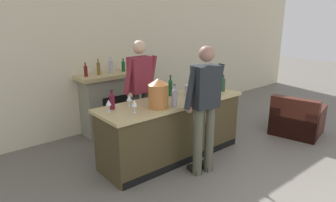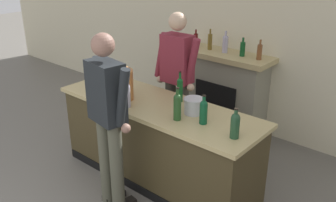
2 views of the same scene
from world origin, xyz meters
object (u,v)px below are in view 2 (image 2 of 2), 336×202
object	(u,v)px
person_bartender	(177,80)
wine_bottle_cabernet_heavy	(177,106)
wine_bottle_merlot_tall	(180,89)
wine_glass_near_bucket	(103,71)
person_customer	(108,118)
wine_bottle_riesling_slim	(204,111)
wine_bottle_rose_blush	(127,94)
wine_glass_mid_counter	(126,77)
wine_bottle_chardonnay_pale	(112,71)
fireplace_stone	(224,90)
wine_glass_front_right	(101,80)
ice_bucket_steel	(194,106)
wine_bottle_burgundy_dark	(235,124)
copper_dispenser	(120,81)

from	to	relation	value
person_bartender	wine_bottle_cabernet_heavy	bearing A→B (deg)	-50.49
person_bartender	wine_bottle_merlot_tall	world-z (taller)	person_bartender
wine_glass_near_bucket	person_customer	bearing A→B (deg)	-38.51
wine_bottle_riesling_slim	wine_bottle_merlot_tall	world-z (taller)	wine_bottle_merlot_tall
person_bartender	wine_glass_near_bucket	xyz separation A→B (m)	(-0.82, -0.44, 0.05)
wine_bottle_cabernet_heavy	wine_bottle_rose_blush	bearing A→B (deg)	-170.22
person_bartender	wine_bottle_cabernet_heavy	world-z (taller)	person_bartender
wine_glass_mid_counter	wine_bottle_chardonnay_pale	bearing A→B (deg)	175.60
fireplace_stone	wine_glass_near_bucket	bearing A→B (deg)	-120.89
person_bartender	wine_glass_front_right	xyz separation A→B (m)	(-0.57, -0.69, 0.05)
ice_bucket_steel	wine_glass_near_bucket	xyz separation A→B (m)	(-1.45, 0.07, 0.04)
ice_bucket_steel	wine_bottle_chardonnay_pale	world-z (taller)	wine_bottle_chardonnay_pale
wine_bottle_rose_blush	wine_bottle_cabernet_heavy	size ratio (longest dim) A/B	0.98
person_bartender	wine_bottle_rose_blush	size ratio (longest dim) A/B	5.55
wine_bottle_riesling_slim	wine_bottle_burgundy_dark	bearing A→B (deg)	-8.01
wine_bottle_merlot_tall	wine_glass_mid_counter	bearing A→B (deg)	-177.47
wine_glass_mid_counter	wine_bottle_riesling_slim	bearing A→B (deg)	-10.52
wine_bottle_riesling_slim	ice_bucket_steel	bearing A→B (deg)	148.70
wine_bottle_merlot_tall	wine_glass_mid_counter	world-z (taller)	wine_bottle_merlot_tall
wine_bottle_cabernet_heavy	wine_glass_mid_counter	size ratio (longest dim) A/B	2.12
wine_bottle_chardonnay_pale	wine_bottle_riesling_slim	distance (m)	1.59
wine_bottle_rose_blush	wine_glass_near_bucket	xyz separation A→B (m)	(-0.83, 0.39, -0.02)
wine_bottle_chardonnay_pale	wine_bottle_cabernet_heavy	xyz separation A→B (m)	(1.33, -0.36, 0.03)
copper_dispenser	wine_bottle_merlot_tall	distance (m)	0.65
wine_bottle_riesling_slim	wine_bottle_rose_blush	bearing A→B (deg)	-166.76
person_customer	wine_bottle_rose_blush	distance (m)	0.46
person_customer	person_bartender	size ratio (longest dim) A/B	1.00
person_bartender	wine_glass_front_right	size ratio (longest dim) A/B	9.94
copper_dispenser	wine_bottle_merlot_tall	size ratio (longest dim) A/B	1.23
person_customer	wine_bottle_rose_blush	size ratio (longest dim) A/B	5.57
wine_bottle_riesling_slim	wine_bottle_merlot_tall	distance (m)	0.58
fireplace_stone	wine_bottle_riesling_slim	xyz separation A→B (m)	(0.80, -1.64, 0.48)
fireplace_stone	wine_bottle_chardonnay_pale	size ratio (longest dim) A/B	5.23
wine_bottle_rose_blush	wine_bottle_cabernet_heavy	bearing A→B (deg)	9.78
wine_bottle_burgundy_dark	wine_bottle_rose_blush	world-z (taller)	wine_bottle_rose_blush
wine_bottle_rose_blush	wine_glass_mid_counter	xyz separation A→B (m)	(-0.47, 0.44, -0.03)
wine_glass_near_bucket	person_bartender	bearing A→B (deg)	28.16
ice_bucket_steel	wine_bottle_cabernet_heavy	bearing A→B (deg)	-98.00
ice_bucket_steel	wine_bottle_merlot_tall	distance (m)	0.34
wine_bottle_burgundy_dark	wine_bottle_cabernet_heavy	distance (m)	0.62
fireplace_stone	wine_glass_front_right	distance (m)	1.87
wine_bottle_merlot_tall	wine_glass_front_right	bearing A→B (deg)	-159.99
wine_bottle_rose_blush	wine_glass_front_right	size ratio (longest dim) A/B	1.79
person_customer	wine_bottle_burgundy_dark	xyz separation A→B (m)	(1.02, 0.56, 0.05)
wine_bottle_cabernet_heavy	ice_bucket_steel	bearing A→B (deg)	82.00
wine_bottle_riesling_slim	wine_glass_front_right	distance (m)	1.41
copper_dispenser	wine_bottle_chardonnay_pale	world-z (taller)	copper_dispenser
fireplace_stone	wine_bottle_riesling_slim	size ratio (longest dim) A/B	4.94
wine_bottle_cabernet_heavy	wine_bottle_merlot_tall	size ratio (longest dim) A/B	0.99
wine_bottle_cabernet_heavy	wine_glass_mid_counter	xyz separation A→B (m)	(-1.07, 0.34, -0.04)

